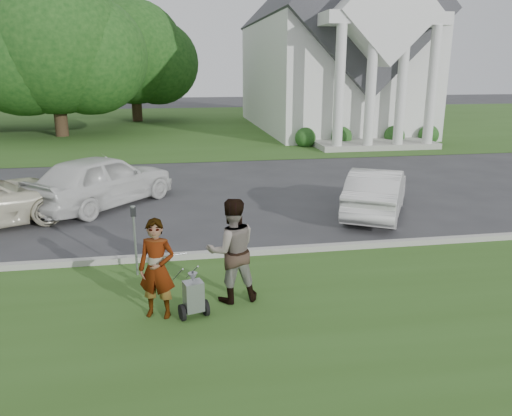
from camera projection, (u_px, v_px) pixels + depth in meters
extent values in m
plane|color=#333335|center=(247.00, 265.00, 10.68)|extent=(120.00, 120.00, 0.00)
cube|color=#31541C|center=(275.00, 337.00, 7.83)|extent=(80.00, 7.00, 0.01)
cube|color=#31541C|center=(192.00, 124.00, 36.28)|extent=(80.00, 30.00, 0.01)
cube|color=#9E9E93|center=(243.00, 253.00, 11.18)|extent=(80.00, 0.18, 0.15)
cube|color=white|center=(325.00, 75.00, 33.91)|extent=(9.00, 16.00, 7.00)
cube|color=#38383D|center=(327.00, 20.00, 32.95)|extent=(9.19, 17.00, 9.19)
cube|color=#9E9E93|center=(374.00, 144.00, 26.11)|extent=(6.20, 2.60, 0.30)
cylinder|color=white|center=(339.00, 90.00, 24.00)|extent=(0.50, 0.50, 6.00)
cylinder|color=white|center=(371.00, 90.00, 24.25)|extent=(0.50, 0.50, 6.00)
cylinder|color=white|center=(402.00, 89.00, 24.51)|extent=(0.50, 0.50, 6.00)
cylinder|color=white|center=(432.00, 89.00, 24.76)|extent=(0.50, 0.50, 6.00)
cube|color=white|center=(384.00, 19.00, 24.23)|extent=(6.20, 2.00, 0.60)
cube|color=white|center=(385.00, 12.00, 24.15)|extent=(5.09, 2.20, 5.09)
sphere|color=#1E4C19|center=(305.00, 138.00, 26.32)|extent=(1.10, 1.10, 1.10)
sphere|color=#1E4C19|center=(342.00, 137.00, 26.64)|extent=(1.10, 1.10, 1.10)
sphere|color=#1E4C19|center=(394.00, 136.00, 27.12)|extent=(1.10, 1.10, 1.10)
sphere|color=#1E4C19|center=(429.00, 135.00, 27.44)|extent=(1.10, 1.10, 1.10)
cylinder|color=#332316|center=(60.00, 109.00, 29.82)|extent=(0.76, 0.76, 3.20)
sphere|color=#164013|center=(53.00, 41.00, 28.74)|extent=(8.40, 8.40, 8.40)
sphere|color=#164013|center=(89.00, 56.00, 29.56)|extent=(6.89, 6.89, 6.89)
sphere|color=#164013|center=(22.00, 52.00, 28.36)|extent=(7.22, 7.22, 7.22)
cylinder|color=#332316|center=(137.00, 101.00, 38.07)|extent=(0.76, 0.76, 3.00)
sphere|color=#164013|center=(133.00, 52.00, 37.08)|extent=(7.60, 7.60, 7.60)
sphere|color=#164013|center=(157.00, 63.00, 37.85)|extent=(6.23, 6.23, 6.23)
sphere|color=#164013|center=(112.00, 60.00, 36.71)|extent=(6.54, 6.54, 6.54)
cylinder|color=black|center=(182.00, 313.00, 8.32)|extent=(0.14, 0.29, 0.28)
cylinder|color=black|center=(206.00, 308.00, 8.49)|extent=(0.14, 0.29, 0.28)
cylinder|color=#2D2D33|center=(194.00, 310.00, 8.41)|extent=(0.46, 0.16, 0.03)
cube|color=#909298|center=(194.00, 296.00, 8.34)|extent=(0.37, 0.33, 0.52)
cone|color=#909298|center=(193.00, 277.00, 8.24)|extent=(0.20, 0.20, 0.15)
cylinder|color=#2D2D33|center=(193.00, 273.00, 8.22)|extent=(0.04, 0.04, 0.06)
cylinder|color=#909298|center=(177.00, 275.00, 8.61)|extent=(0.21, 0.67, 0.50)
cylinder|color=#909298|center=(192.00, 272.00, 8.72)|extent=(0.21, 0.67, 0.50)
cylinder|color=#909298|center=(178.00, 254.00, 8.89)|extent=(0.30, 0.11, 0.03)
imported|color=#999999|center=(157.00, 270.00, 8.26)|extent=(0.72, 0.58, 1.71)
imported|color=#999999|center=(232.00, 251.00, 8.82)|extent=(1.00, 0.82, 1.90)
cylinder|color=#909298|center=(136.00, 246.00, 9.98)|extent=(0.05, 0.05, 1.27)
cube|color=#2D2D33|center=(133.00, 211.00, 9.78)|extent=(0.11, 0.07, 0.19)
cylinder|color=#909298|center=(133.00, 207.00, 9.75)|extent=(0.10, 0.10, 0.03)
imported|color=silver|center=(102.00, 180.00, 14.95)|extent=(4.54, 4.82, 1.61)
imported|color=silver|center=(376.00, 192.00, 14.19)|extent=(3.18, 4.21, 1.33)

